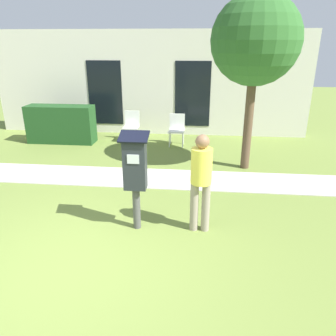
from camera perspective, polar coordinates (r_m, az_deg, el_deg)
name	(u,v)px	position (r m, az deg, el deg)	size (l,w,h in m)	color
ground_plane	(70,266)	(4.79, -16.75, -16.08)	(40.00, 40.00, 0.00)	olive
sidewalk	(123,177)	(7.38, -7.86, -1.56)	(12.00, 1.10, 0.02)	beige
building_facade	(149,84)	(10.72, -3.38, 14.45)	(10.00, 0.26, 3.20)	silver
parking_meter	(135,169)	(5.00, -5.75, -0.22)	(0.44, 0.31, 1.59)	#4C4C4C
person_standing	(201,176)	(4.98, 5.78, -1.43)	(0.32, 0.32, 1.58)	gray
outdoor_chair_left	(132,124)	(10.02, -6.37, 7.69)	(0.44, 0.44, 0.90)	white
outdoor_chair_middle	(177,127)	(9.54, 1.55, 7.14)	(0.44, 0.44, 0.90)	white
hedge_row	(61,124)	(10.30, -18.12, 7.26)	(1.97, 0.60, 1.10)	#1E471E
tree	(256,41)	(7.60, 15.01, 20.55)	(1.90, 1.90, 3.82)	brown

